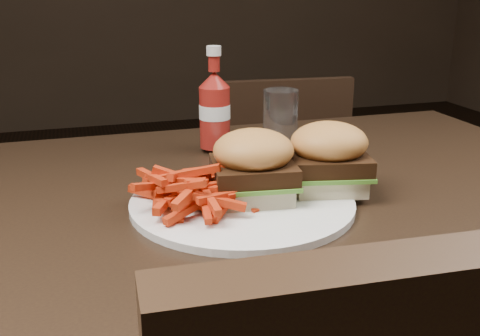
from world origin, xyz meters
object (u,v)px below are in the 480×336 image
object	(u,v)px
plate	(242,202)
ketchup_bottle	(215,117)
tumbler	(280,117)
dining_table	(228,217)
chair_far	(263,208)

from	to	relation	value
plate	ketchup_bottle	distance (m)	0.26
plate	tumbler	distance (m)	0.29
dining_table	plate	size ratio (longest dim) A/B	4.05
plate	chair_far	bearing A→B (deg)	68.58
chair_far	plate	bearing A→B (deg)	73.51
chair_far	tumbler	xyz separation A→B (m)	(-0.13, -0.46, 0.38)
dining_table	chair_far	bearing A→B (deg)	67.03
ketchup_bottle	tumbler	distance (m)	0.12
dining_table	ketchup_bottle	xyz separation A→B (m)	(0.04, 0.24, 0.08)
ketchup_bottle	tumbler	xyz separation A→B (m)	(0.12, -0.01, -0.01)
plate	tumbler	xyz separation A→B (m)	(0.14, 0.24, 0.05)
chair_far	plate	size ratio (longest dim) A/B	1.21
ketchup_bottle	dining_table	bearing A→B (deg)	-100.45
dining_table	plate	world-z (taller)	plate
plate	ketchup_bottle	world-z (taller)	ketchup_bottle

